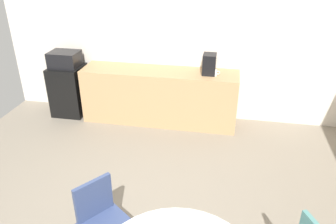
# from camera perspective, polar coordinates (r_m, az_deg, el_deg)

# --- Properties ---
(wall_back) EXTENTS (6.00, 0.10, 2.60)m
(wall_back) POSITION_cam_1_polar(r_m,az_deg,el_deg) (5.54, 1.87, 12.04)
(wall_back) COLOR silver
(wall_back) RESTS_ON ground_plane
(counter_block) EXTENTS (2.54, 0.60, 0.90)m
(counter_block) POSITION_cam_1_polar(r_m,az_deg,el_deg) (5.55, -1.44, 2.72)
(counter_block) COLOR tan
(counter_block) RESTS_ON ground_plane
(mini_fridge) EXTENTS (0.54, 0.54, 0.86)m
(mini_fridge) POSITION_cam_1_polar(r_m,az_deg,el_deg) (6.08, -16.59, 3.62)
(mini_fridge) COLOR black
(mini_fridge) RESTS_ON ground_plane
(microwave) EXTENTS (0.48, 0.38, 0.26)m
(microwave) POSITION_cam_1_polar(r_m,az_deg,el_deg) (5.89, -17.30, 8.64)
(microwave) COLOR black
(microwave) RESTS_ON mini_fridge
(chair_navy) EXTENTS (0.59, 0.59, 0.83)m
(chair_navy) POSITION_cam_1_polar(r_m,az_deg,el_deg) (3.24, -11.56, -16.64)
(chair_navy) COLOR silver
(chair_navy) RESTS_ON ground_plane
(mug_white) EXTENTS (0.13, 0.08, 0.09)m
(mug_white) POSITION_cam_1_polar(r_m,az_deg,el_deg) (5.20, 7.99, 6.70)
(mug_white) COLOR white
(mug_white) RESTS_ON counter_block
(coffee_maker) EXTENTS (0.20, 0.24, 0.32)m
(coffee_maker) POSITION_cam_1_polar(r_m,az_deg,el_deg) (5.22, 7.10, 8.15)
(coffee_maker) COLOR black
(coffee_maker) RESTS_ON counter_block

